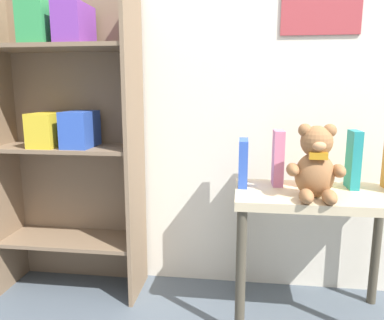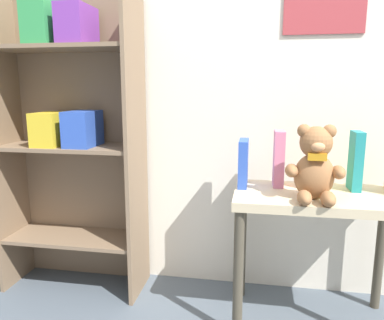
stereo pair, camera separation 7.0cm
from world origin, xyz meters
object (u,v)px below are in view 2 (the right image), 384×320
(book_standing_teal, at_px, (356,161))
(book_standing_pink, at_px, (280,159))
(bookshelf_side, at_px, (72,125))
(book_standing_blue, at_px, (243,163))
(display_table, at_px, (317,216))
(teddy_bear, at_px, (315,166))
(book_standing_yellow, at_px, (317,166))

(book_standing_teal, bearing_deg, book_standing_pink, 176.95)
(bookshelf_side, height_order, book_standing_blue, bookshelf_side)
(display_table, distance_m, book_standing_blue, 0.37)
(book_standing_blue, bearing_deg, teddy_bear, -30.06)
(bookshelf_side, bearing_deg, book_standing_yellow, -3.54)
(bookshelf_side, distance_m, book_standing_pink, 0.99)
(teddy_bear, relative_size, book_standing_teal, 1.17)
(bookshelf_side, xyz_separation_m, display_table, (1.13, -0.15, -0.34))
(book_standing_yellow, xyz_separation_m, book_standing_teal, (0.15, 0.01, 0.02))
(book_standing_blue, relative_size, book_standing_pink, 0.84)
(teddy_bear, distance_m, book_standing_yellow, 0.17)
(book_standing_blue, relative_size, book_standing_yellow, 1.02)
(display_table, distance_m, book_standing_teal, 0.28)
(bookshelf_side, xyz_separation_m, book_standing_teal, (1.28, -0.06, -0.12))
(book_standing_blue, xyz_separation_m, book_standing_pink, (0.15, 0.03, 0.02))
(teddy_bear, distance_m, book_standing_teal, 0.25)
(bookshelf_side, relative_size, book_standing_teal, 5.81)
(book_standing_pink, xyz_separation_m, book_standing_yellow, (0.15, -0.02, -0.02))
(book_standing_blue, bearing_deg, display_table, -12.96)
(book_standing_teal, bearing_deg, bookshelf_side, 176.59)
(bookshelf_side, xyz_separation_m, book_standing_pink, (0.98, -0.05, -0.12))
(book_standing_blue, bearing_deg, bookshelf_side, 174.76)
(display_table, relative_size, book_standing_yellow, 3.41)
(book_standing_teal, bearing_deg, book_standing_blue, -178.97)
(teddy_bear, height_order, book_standing_teal, teddy_bear)
(display_table, relative_size, book_standing_teal, 2.74)
(book_standing_yellow, height_order, book_standing_teal, book_standing_teal)
(bookshelf_side, height_order, book_standing_yellow, bookshelf_side)
(bookshelf_side, height_order, display_table, bookshelf_side)
(bookshelf_side, distance_m, book_standing_blue, 0.84)
(book_standing_blue, xyz_separation_m, book_standing_teal, (0.46, 0.01, 0.02))
(bookshelf_side, xyz_separation_m, teddy_bear, (1.10, -0.23, -0.11))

